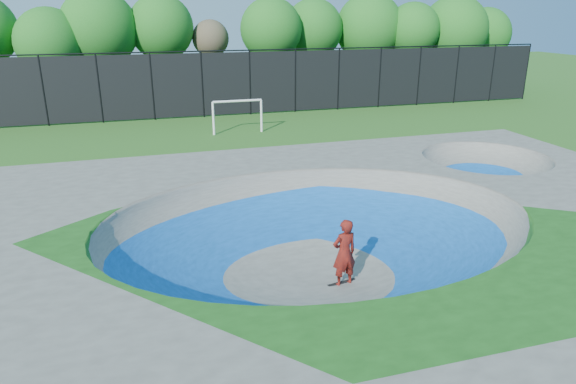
# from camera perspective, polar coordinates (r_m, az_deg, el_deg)

# --- Properties ---
(ground) EXTENTS (120.00, 120.00, 0.00)m
(ground) POSITION_cam_1_polar(r_m,az_deg,el_deg) (13.42, 3.33, -8.60)
(ground) COLOR #285D19
(ground) RESTS_ON ground
(skate_deck) EXTENTS (22.00, 14.00, 1.50)m
(skate_deck) POSITION_cam_1_polar(r_m,az_deg,el_deg) (13.09, 3.40, -5.70)
(skate_deck) COLOR gray
(skate_deck) RESTS_ON ground
(skater) EXTENTS (0.68, 0.50, 1.73)m
(skater) POSITION_cam_1_polar(r_m,az_deg,el_deg) (12.37, 6.27, -6.77)
(skater) COLOR red
(skater) RESTS_ON ground
(skateboard) EXTENTS (0.81, 0.35, 0.05)m
(skateboard) POSITION_cam_1_polar(r_m,az_deg,el_deg) (12.76, 6.13, -10.14)
(skateboard) COLOR black
(skateboard) RESTS_ON ground
(soccer_goal) EXTENTS (2.75, 0.12, 1.81)m
(soccer_goal) POSITION_cam_1_polar(r_m,az_deg,el_deg) (28.02, -5.64, 9.02)
(soccer_goal) COLOR white
(soccer_goal) RESTS_ON ground
(fence) EXTENTS (48.09, 0.09, 4.04)m
(fence) POSITION_cam_1_polar(r_m,az_deg,el_deg) (32.64, -9.50, 11.84)
(fence) COLOR black
(fence) RESTS_ON ground
(treeline) EXTENTS (53.25, 6.76, 7.93)m
(treeline) POSITION_cam_1_polar(r_m,az_deg,el_deg) (37.47, -10.95, 17.09)
(treeline) COLOR #4C3726
(treeline) RESTS_ON ground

